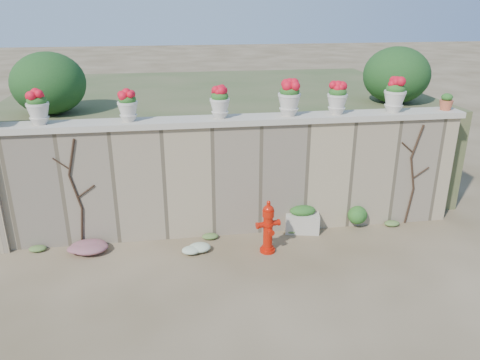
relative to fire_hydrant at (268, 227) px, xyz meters
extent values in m
plane|color=brown|center=(-0.41, -0.92, -0.46)|extent=(80.00, 80.00, 0.00)
cube|color=#9B8867|center=(-0.41, 0.88, 0.54)|extent=(8.00, 0.40, 2.00)
cube|color=#B9AE9C|center=(-0.41, 0.88, 1.59)|extent=(8.10, 0.52, 0.10)
cube|color=#384C23|center=(-0.41, 4.08, 0.54)|extent=(9.00, 6.00, 2.00)
ellipsoid|color=#143814|center=(-3.61, 2.08, 2.09)|extent=(1.30, 1.30, 1.10)
ellipsoid|color=#143814|center=(2.99, 2.08, 2.09)|extent=(1.30, 1.30, 1.10)
cylinder|color=black|center=(-3.07, 0.66, -0.11)|extent=(0.12, 0.04, 0.70)
cylinder|color=black|center=(-3.10, 0.66, 0.54)|extent=(0.17, 0.04, 0.61)
cylinder|color=black|center=(-3.09, 0.66, 1.14)|extent=(0.18, 0.04, 0.61)
cylinder|color=black|center=(-2.93, 0.66, 0.54)|extent=(0.30, 0.02, 0.22)
cylinder|color=black|center=(-3.26, 0.66, 1.04)|extent=(0.25, 0.02, 0.21)
cylinder|color=black|center=(2.83, 0.66, -0.11)|extent=(0.12, 0.04, 0.70)
cylinder|color=black|center=(2.80, 0.66, 0.54)|extent=(0.17, 0.04, 0.61)
cylinder|color=black|center=(2.81, 0.66, 1.14)|extent=(0.18, 0.04, 0.61)
cylinder|color=black|center=(2.97, 0.66, 0.54)|extent=(0.30, 0.02, 0.22)
cylinder|color=black|center=(2.64, 0.66, 1.04)|extent=(0.25, 0.02, 0.21)
cylinder|color=#B81607|center=(0.00, 0.00, -0.44)|extent=(0.26, 0.26, 0.05)
cylinder|color=#B81607|center=(0.00, 0.00, -0.09)|extent=(0.16, 0.16, 0.57)
cylinder|color=#B81607|center=(0.00, 0.00, 0.05)|extent=(0.19, 0.19, 0.04)
cylinder|color=#B81607|center=(0.00, 0.00, 0.24)|extent=(0.19, 0.19, 0.11)
ellipsoid|color=#B81607|center=(0.00, 0.00, 0.33)|extent=(0.18, 0.18, 0.13)
cylinder|color=#B81607|center=(0.00, 0.00, 0.41)|extent=(0.06, 0.06, 0.09)
cylinder|color=#B81607|center=(-0.13, -0.02, 0.05)|extent=(0.14, 0.12, 0.09)
cylinder|color=#B81607|center=(0.13, 0.03, 0.05)|extent=(0.14, 0.12, 0.09)
cylinder|color=#B81607|center=(0.02, -0.10, -0.04)|extent=(0.10, 0.11, 0.08)
cube|color=#B9AE9C|center=(0.77, 0.63, -0.29)|extent=(0.66, 0.47, 0.35)
ellipsoid|color=#1E5119|center=(0.77, 0.63, -0.05)|extent=(0.51, 0.37, 0.18)
ellipsoid|color=#1E5119|center=(1.84, 0.58, -0.18)|extent=(0.59, 0.53, 0.56)
ellipsoid|color=#B3236F|center=(-2.97, 0.38, -0.35)|extent=(0.86, 0.57, 0.23)
ellipsoid|color=white|center=(-1.19, 0.14, -0.38)|extent=(0.48, 0.38, 0.17)
ellipsoid|color=#1E5119|center=(-3.54, 0.88, 2.02)|extent=(0.30, 0.30, 0.18)
ellipsoid|color=red|center=(-3.54, 0.88, 2.09)|extent=(0.27, 0.27, 0.19)
ellipsoid|color=#1E5119|center=(-2.16, 0.88, 1.99)|extent=(0.28, 0.28, 0.17)
ellipsoid|color=red|center=(-2.16, 0.88, 2.06)|extent=(0.25, 0.25, 0.18)
ellipsoid|color=#1E5119|center=(-0.67, 0.88, 2.00)|extent=(0.29, 0.29, 0.17)
ellipsoid|color=red|center=(-0.67, 0.88, 2.07)|extent=(0.25, 0.25, 0.18)
ellipsoid|color=#1E5119|center=(0.51, 0.88, 2.06)|extent=(0.33, 0.33, 0.20)
ellipsoid|color=red|center=(0.51, 0.88, 2.14)|extent=(0.29, 0.29, 0.21)
ellipsoid|color=#1E5119|center=(1.35, 0.88, 2.02)|extent=(0.30, 0.30, 0.18)
ellipsoid|color=red|center=(1.35, 0.88, 2.09)|extent=(0.26, 0.26, 0.19)
ellipsoid|color=#1E5119|center=(2.40, 0.88, 2.05)|extent=(0.33, 0.33, 0.20)
ellipsoid|color=red|center=(2.40, 0.88, 2.13)|extent=(0.29, 0.29, 0.20)
ellipsoid|color=#1E5119|center=(3.39, 0.88, 1.86)|extent=(0.20, 0.20, 0.14)
camera|label=1|loc=(-1.49, -6.74, 3.47)|focal=35.00mm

